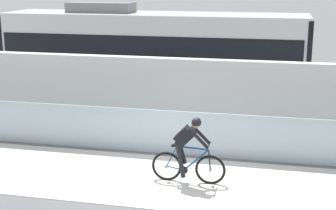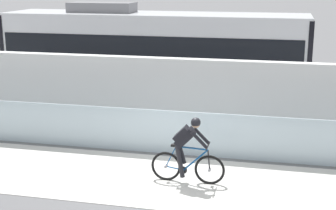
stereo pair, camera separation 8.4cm
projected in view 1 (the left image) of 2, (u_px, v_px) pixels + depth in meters
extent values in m
plane|color=slate|center=(172.00, 181.00, 12.09)|extent=(200.00, 200.00, 0.00)
cube|color=silver|center=(172.00, 180.00, 12.09)|extent=(32.00, 3.20, 0.01)
cube|color=silver|center=(186.00, 133.00, 13.68)|extent=(32.00, 0.05, 1.23)
cube|color=white|center=(197.00, 98.00, 15.24)|extent=(32.00, 0.36, 2.37)
cube|color=#595654|center=(208.00, 114.00, 17.88)|extent=(32.00, 0.08, 0.01)
cube|color=#595654|center=(214.00, 104.00, 19.24)|extent=(32.00, 0.08, 0.01)
cube|color=silver|center=(154.00, 56.00, 18.54)|extent=(11.00, 2.50, 3.10)
cube|color=black|center=(154.00, 46.00, 18.46)|extent=(10.56, 2.54, 1.04)
cube|color=#19599E|center=(154.00, 92.00, 18.89)|extent=(10.78, 2.53, 0.28)
cube|color=slate|center=(101.00, 7.00, 18.53)|extent=(2.40, 1.10, 0.36)
cube|color=#232326|center=(67.00, 92.00, 19.67)|extent=(1.40, 1.88, 0.20)
cylinder|color=black|center=(59.00, 98.00, 19.01)|extent=(0.60, 0.10, 0.60)
cylinder|color=black|center=(74.00, 89.00, 20.36)|extent=(0.60, 0.10, 0.60)
cube|color=#232326|center=(249.00, 101.00, 18.19)|extent=(1.40, 1.88, 0.20)
cylinder|color=black|center=(247.00, 108.00, 17.52)|extent=(0.60, 0.10, 0.60)
cylinder|color=black|center=(250.00, 98.00, 18.88)|extent=(0.60, 0.10, 0.60)
cube|color=black|center=(18.00, 51.00, 19.69)|extent=(0.16, 2.54, 2.94)
cube|color=black|center=(307.00, 61.00, 17.39)|extent=(0.16, 2.54, 2.94)
torus|color=black|center=(210.00, 170.00, 11.80)|extent=(0.72, 0.06, 0.72)
cylinder|color=#99999E|center=(210.00, 170.00, 11.80)|extent=(0.07, 0.10, 0.07)
torus|color=black|center=(167.00, 166.00, 12.03)|extent=(0.72, 0.06, 0.72)
cylinder|color=#99999E|center=(167.00, 166.00, 12.03)|extent=(0.07, 0.10, 0.07)
cylinder|color=#144C8C|center=(196.00, 160.00, 11.82)|extent=(0.60, 0.04, 0.58)
cylinder|color=#144C8C|center=(180.00, 158.00, 11.90)|extent=(0.22, 0.04, 0.59)
cylinder|color=#144C8C|center=(193.00, 148.00, 11.77)|extent=(0.76, 0.04, 0.07)
cylinder|color=#144C8C|center=(175.00, 168.00, 11.99)|extent=(0.43, 0.03, 0.09)
cylinder|color=#144C8C|center=(172.00, 156.00, 11.93)|extent=(0.27, 0.02, 0.53)
cylinder|color=black|center=(209.00, 160.00, 11.75)|extent=(0.08, 0.03, 0.49)
cube|color=black|center=(177.00, 145.00, 11.84)|extent=(0.24, 0.10, 0.05)
cylinder|color=black|center=(209.00, 146.00, 11.67)|extent=(0.03, 0.58, 0.03)
cylinder|color=#262628|center=(184.00, 170.00, 11.95)|extent=(0.18, 0.02, 0.18)
cube|color=black|center=(186.00, 137.00, 11.74)|extent=(0.50, 0.28, 0.51)
cube|color=black|center=(182.00, 133.00, 11.74)|extent=(0.38, 0.30, 0.38)
sphere|color=tan|center=(196.00, 124.00, 11.60)|extent=(0.20, 0.20, 0.20)
sphere|color=black|center=(196.00, 122.00, 11.59)|extent=(0.23, 0.23, 0.23)
cylinder|color=black|center=(200.00, 140.00, 11.51)|extent=(0.41, 0.08, 0.41)
cylinder|color=black|center=(202.00, 136.00, 11.81)|extent=(0.41, 0.08, 0.41)
cylinder|color=black|center=(180.00, 161.00, 11.82)|extent=(0.25, 0.11, 0.79)
cylinder|color=black|center=(182.00, 153.00, 11.95)|extent=(0.25, 0.11, 0.52)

